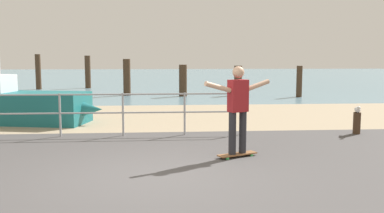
% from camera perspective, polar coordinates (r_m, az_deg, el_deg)
% --- Properties ---
extents(ground_plane, '(24.00, 10.00, 0.04)m').
position_cam_1_polar(ground_plane, '(5.84, -5.71, -12.35)').
color(ground_plane, '#474444').
rests_on(ground_plane, ground).
extents(beach_strip, '(24.00, 6.00, 0.04)m').
position_cam_1_polar(beach_strip, '(13.65, -4.99, -1.34)').
color(beach_strip, tan).
rests_on(beach_strip, ground).
extents(sea_surface, '(72.00, 50.00, 0.04)m').
position_cam_1_polar(sea_surface, '(41.56, -4.64, 4.05)').
color(sea_surface, slate).
rests_on(sea_surface, ground).
extents(railing_fence, '(8.93, 0.05, 1.05)m').
position_cam_1_polar(railing_fence, '(10.46, -17.40, -0.27)').
color(railing_fence, '#9EA0A5').
rests_on(railing_fence, ground).
extents(sailboat, '(5.07, 2.27, 5.35)m').
position_cam_1_polar(sailboat, '(13.13, -22.71, 0.14)').
color(sailboat, '#19666B').
rests_on(sailboat, ground).
extents(skateboard, '(0.81, 0.52, 0.08)m').
position_cam_1_polar(skateboard, '(8.10, 6.13, -6.43)').
color(skateboard, brown).
rests_on(skateboard, ground).
extents(skateboarder, '(1.35, 0.69, 1.65)m').
position_cam_1_polar(skateboarder, '(7.94, 6.21, 0.25)').
color(skateboarder, '#26262B').
rests_on(skateboarder, skateboard).
extents(bollard_short, '(0.18, 0.18, 0.55)m').
position_cam_1_polar(bollard_short, '(11.16, 21.34, -2.15)').
color(bollard_short, '#422D1E').
rests_on(bollard_short, ground).
extents(seagull, '(0.23, 0.48, 0.18)m').
position_cam_1_polar(seagull, '(11.09, 21.43, -0.36)').
color(seagull, white).
rests_on(seagull, bollard_short).
extents(groyne_post_0, '(0.31, 0.31, 2.07)m').
position_cam_1_polar(groyne_post_0, '(26.33, -20.03, 4.40)').
color(groyne_post_0, '#422D1E').
rests_on(groyne_post_0, ground).
extents(groyne_post_1, '(0.34, 0.34, 1.99)m').
position_cam_1_polar(groyne_post_1, '(26.46, -13.88, 4.53)').
color(groyne_post_1, '#422D1E').
rests_on(groyne_post_1, ground).
extents(groyne_post_2, '(0.36, 0.36, 1.81)m').
position_cam_1_polar(groyne_post_2, '(21.08, -8.78, 3.90)').
color(groyne_post_2, '#422D1E').
rests_on(groyne_post_2, ground).
extents(groyne_post_3, '(0.38, 0.38, 1.54)m').
position_cam_1_polar(groyne_post_3, '(20.36, -1.23, 3.50)').
color(groyne_post_3, '#422D1E').
rests_on(groyne_post_3, ground).
extents(groyne_post_4, '(0.39, 0.39, 1.48)m').
position_cam_1_polar(groyne_post_4, '(20.94, 6.22, 3.47)').
color(groyne_post_4, '#422D1E').
rests_on(groyne_post_4, ground).
extents(groyne_post_5, '(0.27, 0.27, 1.49)m').
position_cam_1_polar(groyne_post_5, '(20.61, 14.27, 3.27)').
color(groyne_post_5, '#422D1E').
rests_on(groyne_post_5, ground).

